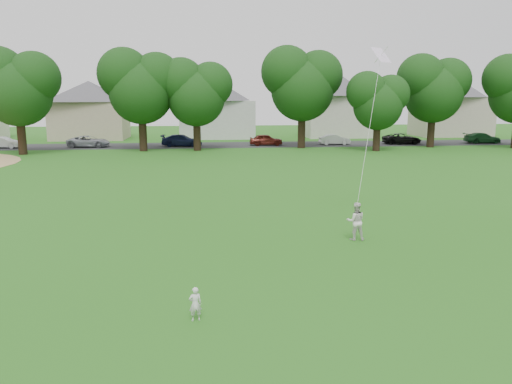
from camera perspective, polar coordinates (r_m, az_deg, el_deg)
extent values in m
plane|color=#246116|center=(14.88, 1.87, -10.18)|extent=(160.00, 160.00, 0.00)
cube|color=#2D2D30|center=(56.04, -4.15, 5.38)|extent=(90.00, 7.00, 0.01)
imported|color=silver|center=(12.39, -6.96, -12.58)|extent=(0.34, 0.26, 0.85)
imported|color=silver|center=(19.15, 11.32, -3.29)|extent=(0.75, 0.61, 1.45)
plane|color=white|center=(22.33, 14.10, 14.96)|extent=(1.06, 0.96, 0.64)
cylinder|color=white|center=(20.46, 12.82, 6.98)|extent=(0.01, 0.01, 7.09)
cylinder|color=black|center=(51.45, -25.23, 6.02)|extent=(0.77, 0.77, 3.82)
cylinder|color=black|center=(50.83, -12.81, 6.77)|extent=(0.77, 0.77, 3.89)
cylinder|color=black|center=(50.36, -6.76, 6.72)|extent=(0.74, 0.74, 3.53)
cylinder|color=black|center=(52.85, 5.23, 7.24)|extent=(0.79, 0.79, 4.07)
cylinder|color=black|center=(51.18, 13.62, 6.28)|extent=(0.70, 0.70, 3.02)
cylinder|color=black|center=(56.64, 19.38, 6.77)|extent=(0.76, 0.76, 3.78)
imported|color=silver|center=(58.71, -26.88, 5.07)|extent=(3.65, 1.55, 1.17)
imported|color=#90929D|center=(56.25, -18.57, 5.50)|extent=(4.53, 2.30, 1.23)
imported|color=#151E44|center=(54.99, -8.48, 5.85)|extent=(4.53, 2.19, 1.27)
imported|color=#5E1B12|center=(55.40, 1.16, 5.99)|extent=(3.74, 1.66, 1.25)
imported|color=beige|center=(56.91, 8.97, 5.94)|extent=(3.48, 1.27, 1.14)
imported|color=black|center=(59.44, 16.34, 5.87)|extent=(4.42, 2.25, 1.20)
imported|color=#184A22|center=(63.77, 24.46, 5.65)|extent=(4.22, 1.91, 1.20)
cube|color=#BAAA8C|center=(67.29, -18.38, 7.77)|extent=(8.88, 7.21, 4.68)
pyramid|color=#4C4A4F|center=(67.25, -18.63, 11.95)|extent=(12.80, 12.80, 2.58)
cube|color=silver|center=(65.84, -4.50, 8.28)|extent=(9.51, 6.38, 4.80)
pyramid|color=#4C4A4F|center=(65.81, -4.57, 12.67)|extent=(13.72, 13.72, 2.64)
cube|color=beige|center=(68.21, 9.21, 8.52)|extent=(8.44, 6.45, 5.42)
pyramid|color=#4C4A4F|center=(68.23, 9.35, 13.31)|extent=(12.17, 12.17, 2.98)
cube|color=#C1B3A0|center=(74.05, 21.35, 8.03)|extent=(9.53, 6.36, 5.25)
pyramid|color=#4C4A4F|center=(74.05, 21.65, 12.28)|extent=(13.74, 13.74, 2.88)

